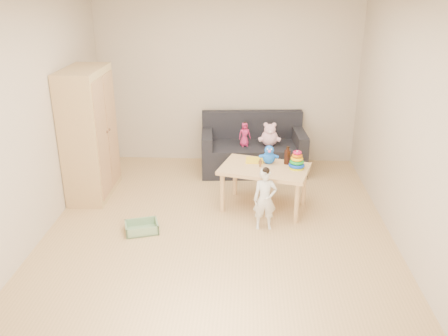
# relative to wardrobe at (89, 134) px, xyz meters

# --- Properties ---
(room) EXTENTS (4.50, 4.50, 4.50)m
(room) POSITION_rel_wardrobe_xyz_m (1.75, -0.84, 0.44)
(room) COLOR tan
(room) RESTS_ON ground
(wardrobe) EXTENTS (0.48, 0.95, 1.71)m
(wardrobe) POSITION_rel_wardrobe_xyz_m (0.00, 0.00, 0.00)
(wardrobe) COLOR tan
(wardrobe) RESTS_ON ground
(sofa) EXTENTS (1.60, 0.89, 0.43)m
(sofa) POSITION_rel_wardrobe_xyz_m (2.17, 0.93, -0.64)
(sofa) COLOR black
(sofa) RESTS_ON ground
(play_table) EXTENTS (1.21, 0.94, 0.56)m
(play_table) POSITION_rel_wardrobe_xyz_m (2.30, -0.33, -0.57)
(play_table) COLOR tan
(play_table) RESTS_ON ground
(storage_bin) EXTENTS (0.44, 0.38, 0.11)m
(storage_bin) POSITION_rel_wardrobe_xyz_m (0.86, -1.02, -0.80)
(storage_bin) COLOR gray
(storage_bin) RESTS_ON ground
(toddler) EXTENTS (0.28, 0.20, 0.73)m
(toddler) POSITION_rel_wardrobe_xyz_m (2.29, -0.85, -0.49)
(toddler) COLOR white
(toddler) RESTS_ON ground
(pink_bear) EXTENTS (0.27, 0.23, 0.30)m
(pink_bear) POSITION_rel_wardrobe_xyz_m (2.41, 0.87, -0.27)
(pink_bear) COLOR #FFBBCF
(pink_bear) RESTS_ON sofa
(doll) EXTENTS (0.20, 0.17, 0.35)m
(doll) POSITION_rel_wardrobe_xyz_m (2.04, 0.83, -0.25)
(doll) COLOR #C0245D
(doll) RESTS_ON sofa
(ring_stacker) EXTENTS (0.20, 0.20, 0.23)m
(ring_stacker) POSITION_rel_wardrobe_xyz_m (2.69, -0.35, -0.20)
(ring_stacker) COLOR #DAE00B
(ring_stacker) RESTS_ON play_table
(brown_bottle) EXTENTS (0.08, 0.08, 0.23)m
(brown_bottle) POSITION_rel_wardrobe_xyz_m (2.58, -0.19, -0.19)
(brown_bottle) COLOR black
(brown_bottle) RESTS_ON play_table
(blue_plush) EXTENTS (0.24, 0.21, 0.25)m
(blue_plush) POSITION_rel_wardrobe_xyz_m (2.35, -0.19, -0.17)
(blue_plush) COLOR #1C6DFF
(blue_plush) RESTS_ON play_table
(wooden_figure) EXTENTS (0.05, 0.04, 0.11)m
(wooden_figure) POSITION_rel_wardrobe_xyz_m (2.24, -0.31, -0.24)
(wooden_figure) COLOR brown
(wooden_figure) RESTS_ON play_table
(yellow_book) EXTENTS (0.24, 0.24, 0.02)m
(yellow_book) POSITION_rel_wardrobe_xyz_m (2.17, -0.12, -0.28)
(yellow_book) COLOR yellow
(yellow_book) RESTS_ON play_table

